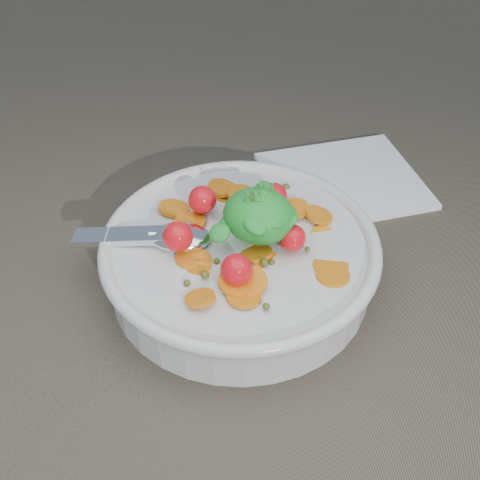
% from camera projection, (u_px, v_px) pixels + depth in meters
% --- Properties ---
extents(ground, '(6.00, 6.00, 0.00)m').
position_uv_depth(ground, '(264.00, 276.00, 0.62)').
color(ground, '#736652').
rests_on(ground, ground).
extents(bowl, '(0.30, 0.27, 0.12)m').
position_uv_depth(bowl, '(240.00, 257.00, 0.60)').
color(bowl, silver).
rests_on(bowl, ground).
extents(napkin, '(0.24, 0.24, 0.01)m').
position_uv_depth(napkin, '(343.00, 180.00, 0.74)').
color(napkin, white).
rests_on(napkin, ground).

